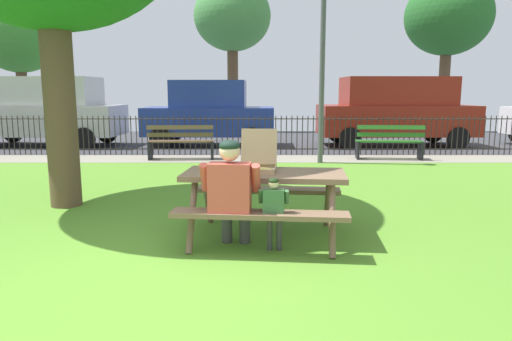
{
  "coord_description": "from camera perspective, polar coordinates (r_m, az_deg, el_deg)",
  "views": [
    {
      "loc": [
        0.89,
        -3.87,
        1.67
      ],
      "look_at": [
        0.88,
        1.51,
        0.75
      ],
      "focal_mm": 32.84,
      "sensor_mm": 36.0,
      "label": 1
    }
  ],
  "objects": [
    {
      "name": "lamp_post_walkway",
      "position": [
        11.04,
        8.28,
        15.45
      ],
      "size": [
        0.28,
        0.28,
        4.66
      ],
      "color": "#4C4C51",
      "rests_on": "ground"
    },
    {
      "name": "far_tree_midleft",
      "position": [
        20.95,
        -2.76,
        18.09
      ],
      "size": [
        3.27,
        3.27,
        6.29
      ],
      "color": "brown",
      "rests_on": "ground"
    },
    {
      "name": "far_tree_left",
      "position": [
        23.18,
        -26.83,
        14.32
      ],
      "size": [
        3.43,
        3.43,
        5.54
      ],
      "color": "brown",
      "rests_on": "ground"
    },
    {
      "name": "ground",
      "position": [
        6.36,
        -7.96,
        -5.72
      ],
      "size": [
        28.0,
        12.39,
        0.02
      ],
      "primitive_type": "cube",
      "color": "#568B2A"
    },
    {
      "name": "parked_car_center",
      "position": [
        14.4,
        -5.55,
        7.01
      ],
      "size": [
        3.93,
        1.9,
        1.98
      ],
      "color": "navy",
      "rests_on": "ground"
    },
    {
      "name": "park_bench_right",
      "position": [
        11.95,
        16.07,
        3.28
      ],
      "size": [
        1.63,
        0.6,
        0.85
      ],
      "color": "#2B6925",
      "rests_on": "ground"
    },
    {
      "name": "parked_car_right",
      "position": [
        14.94,
        16.81,
        7.07
      ],
      "size": [
        4.64,
        2.03,
        2.08
      ],
      "color": "maroon",
      "rests_on": "ground"
    },
    {
      "name": "park_bench_center",
      "position": [
        11.64,
        -8.98,
        3.38
      ],
      "size": [
        1.62,
        0.53,
        0.85
      ],
      "color": "brown",
      "rests_on": "ground"
    },
    {
      "name": "street_asphalt",
      "position": [
        16.01,
        -3.06,
        3.66
      ],
      "size": [
        28.0,
        7.28,
        0.01
      ],
      "primitive_type": "cube",
      "color": "#38383D"
    },
    {
      "name": "picnic_table_foreground",
      "position": [
        5.27,
        1.14,
        -2.04
      ],
      "size": [
        1.93,
        1.64,
        0.79
      ],
      "color": "brown",
      "rests_on": "ground"
    },
    {
      "name": "adult_at_table",
      "position": [
        4.8,
        -2.91,
        -2.48
      ],
      "size": [
        0.63,
        0.62,
        1.19
      ],
      "color": "#444444",
      "rests_on": "ground"
    },
    {
      "name": "parked_car_left",
      "position": [
        15.7,
        -24.24,
        6.75
      ],
      "size": [
        4.67,
        2.1,
        2.08
      ],
      "color": "#BDBABB",
      "rests_on": "ground"
    },
    {
      "name": "pizza_box_open",
      "position": [
        5.32,
        0.37,
        0.93
      ],
      "size": [
        0.46,
        0.52,
        0.46
      ],
      "color": "tan",
      "rests_on": "picnic_table_foreground"
    },
    {
      "name": "child_at_table",
      "position": [
        4.76,
        2.32,
        -4.53
      ],
      "size": [
        0.31,
        0.31,
        0.82
      ],
      "color": "#404040",
      "rests_on": "ground"
    },
    {
      "name": "cobblestone_walkway",
      "position": [
        11.72,
        -4.22,
        1.44
      ],
      "size": [
        28.0,
        1.4,
        0.01
      ],
      "primitive_type": "cube",
      "color": "gray"
    },
    {
      "name": "far_tree_center",
      "position": [
        22.47,
        22.51,
        16.85
      ],
      "size": [
        3.63,
        3.63,
        6.44
      ],
      "color": "brown",
      "rests_on": "ground"
    },
    {
      "name": "iron_fence_streetside",
      "position": [
        12.35,
        -4.01,
        4.34
      ],
      "size": [
        21.81,
        0.03,
        1.03
      ],
      "color": "#2D2823",
      "rests_on": "ground"
    }
  ]
}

